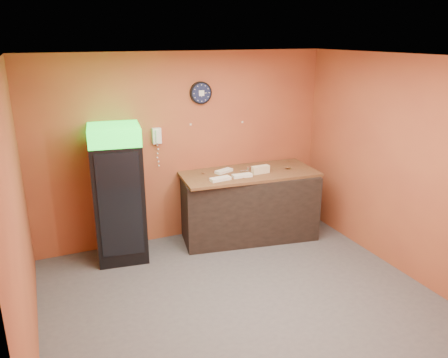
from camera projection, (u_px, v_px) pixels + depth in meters
floor at (241, 299)px, 5.23m from camera, size 4.50×4.50×0.00m
back_wall at (185, 148)px, 6.53m from camera, size 4.50×0.02×2.80m
left_wall at (18, 223)px, 3.94m from camera, size 0.02×4.00×2.80m
right_wall at (400, 166)px, 5.63m from camera, size 0.02×4.00×2.80m
ceiling at (245, 57)px, 4.34m from camera, size 4.50×4.00×0.02m
beverage_cooler at (120, 196)px, 5.93m from camera, size 0.74×0.75×1.89m
prep_counter at (248, 205)px, 6.74m from camera, size 2.14×1.22×1.01m
wall_clock at (201, 93)px, 6.35m from camera, size 0.33×0.06×0.33m
wall_phone at (157, 136)px, 6.24m from camera, size 0.12×0.11×0.23m
butcher_paper at (249, 173)px, 6.58m from camera, size 2.11×1.07×0.04m
sub_roll_stack at (261, 170)px, 6.49m from camera, size 0.28×0.11×0.11m
wrapped_sandwich_left at (220, 179)px, 6.19m from camera, size 0.31×0.15×0.04m
wrapped_sandwich_mid at (242, 176)px, 6.33m from camera, size 0.29×0.13×0.04m
wrapped_sandwich_right at (224, 171)px, 6.55m from camera, size 0.31×0.21×0.04m
kitchen_tool at (249, 169)px, 6.62m from camera, size 0.06×0.06×0.06m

